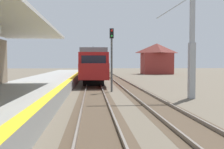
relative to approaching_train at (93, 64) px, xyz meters
The scene contains 7 objects.
station_platform 19.20m from the approaching_train, 103.31° to the right, with size 5.00×80.00×0.91m.
track_pair_nearest_platform 14.77m from the approaching_train, 90.02° to the right, with size 2.34×120.00×0.16m.
track_pair_middle 15.15m from the approaching_train, 76.92° to the right, with size 2.34×120.00×0.16m.
approaching_train is the anchor object (origin of this frame).
rail_signal_post 12.10m from the approaching_train, 83.15° to the right, with size 0.32×0.34×5.20m.
catenary_pylon_far_side 17.61m from the approaching_train, 69.38° to the right, with size 5.00×0.40×7.50m.
distant_trackside_house 24.66m from the approaching_train, 56.97° to the left, with size 6.60×5.28×6.40m.
Camera 1 is at (1.68, 1.04, 2.42)m, focal length 42.20 mm.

